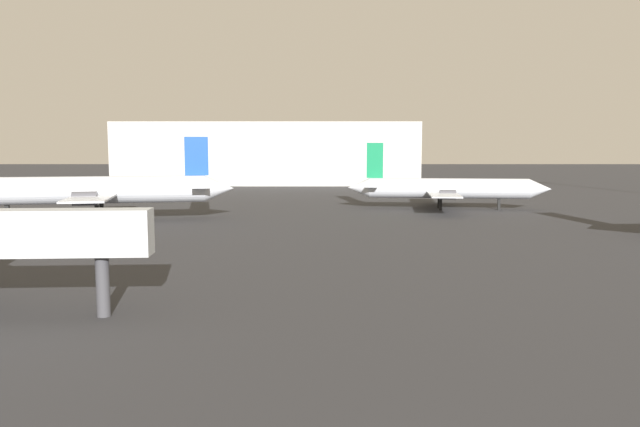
# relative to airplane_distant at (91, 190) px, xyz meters

# --- Properties ---
(airplane_distant) EXTENTS (34.17, 22.93, 10.02)m
(airplane_distant) POSITION_rel_airplane_distant_xyz_m (0.00, 0.00, 0.00)
(airplane_distant) COLOR silver
(airplane_distant) RESTS_ON ground_plane
(airplane_far_left) EXTENTS (28.45, 22.39, 9.39)m
(airplane_far_left) POSITION_rel_airplane_distant_xyz_m (44.95, 14.71, -0.78)
(airplane_far_left) COLOR silver
(airplane_far_left) RESTS_ON ground_plane
(terminal_building) EXTENTS (69.95, 20.85, 14.44)m
(terminal_building) POSITION_rel_airplane_distant_xyz_m (14.80, 75.48, 3.46)
(terminal_building) COLOR #B7B7B2
(terminal_building) RESTS_ON ground_plane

